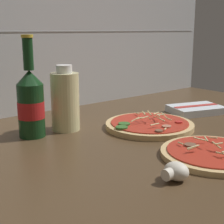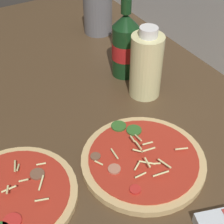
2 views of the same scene
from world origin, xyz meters
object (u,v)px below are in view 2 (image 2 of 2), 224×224
(pizza_near, at_px, (14,195))
(beer_bottle, at_px, (125,43))
(utensil_crock, at_px, (98,13))
(pizza_far, at_px, (143,160))
(oil_bottle, at_px, (146,65))

(pizza_near, height_order, beer_bottle, beer_bottle)
(pizza_near, relative_size, utensil_crock, 1.22)
(pizza_far, xyz_separation_m, beer_bottle, (-0.30, 0.14, 0.09))
(beer_bottle, height_order, utensil_crock, beer_bottle)
(pizza_near, xyz_separation_m, pizza_far, (0.05, 0.26, 0.00))
(beer_bottle, relative_size, oil_bottle, 1.45)
(beer_bottle, height_order, oil_bottle, beer_bottle)
(oil_bottle, distance_m, utensil_crock, 0.37)
(pizza_far, distance_m, oil_bottle, 0.26)
(pizza_near, xyz_separation_m, oil_bottle, (-0.15, 0.40, 0.08))
(pizza_far, distance_m, utensil_crock, 0.60)
(beer_bottle, relative_size, utensil_crock, 1.36)
(beer_bottle, bearing_deg, oil_bottle, -2.09)
(pizza_far, bearing_deg, oil_bottle, 144.74)
(pizza_far, relative_size, oil_bottle, 1.39)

